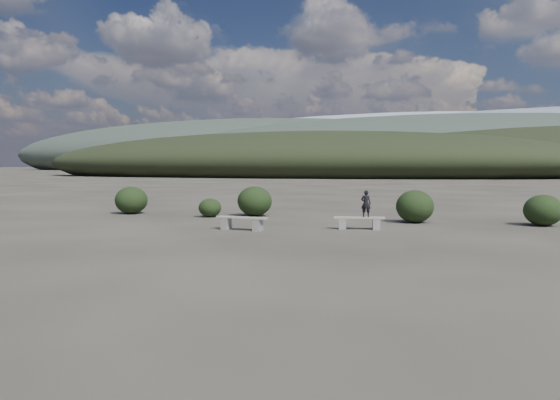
% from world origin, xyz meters
% --- Properties ---
extents(ground, '(1200.00, 1200.00, 0.00)m').
position_xyz_m(ground, '(0.00, 0.00, 0.00)').
color(ground, '#2F2B24').
rests_on(ground, ground).
extents(bench_left, '(1.79, 0.52, 0.44)m').
position_xyz_m(bench_left, '(-1.55, 4.60, 0.27)').
color(bench_left, slate).
rests_on(bench_left, ground).
extents(bench_right, '(1.73, 0.71, 0.42)m').
position_xyz_m(bench_right, '(2.12, 5.99, 0.26)').
color(bench_right, slate).
rests_on(bench_right, ground).
extents(seated_person, '(0.33, 0.22, 0.90)m').
position_xyz_m(seated_person, '(2.33, 6.04, 0.87)').
color(seated_person, black).
rests_on(seated_person, bench_right).
extents(shrub_a, '(0.95, 0.95, 0.77)m').
position_xyz_m(shrub_a, '(-4.53, 8.47, 0.39)').
color(shrub_a, black).
rests_on(shrub_a, ground).
extents(shrub_b, '(1.47, 1.47, 1.26)m').
position_xyz_m(shrub_b, '(-2.94, 9.51, 0.63)').
color(shrub_b, black).
rests_on(shrub_b, ground).
extents(shrub_d, '(1.40, 1.40, 1.22)m').
position_xyz_m(shrub_d, '(3.73, 8.78, 0.61)').
color(shrub_d, black).
rests_on(shrub_d, ground).
extents(shrub_e, '(1.33, 1.33, 1.11)m').
position_xyz_m(shrub_e, '(8.13, 9.06, 0.56)').
color(shrub_e, black).
rests_on(shrub_e, ground).
extents(shrub_f, '(1.42, 1.42, 1.20)m').
position_xyz_m(shrub_f, '(-8.52, 8.81, 0.60)').
color(shrub_f, black).
rests_on(shrub_f, ground).
extents(mountain_ridges, '(500.00, 400.00, 56.00)m').
position_xyz_m(mountain_ridges, '(-7.48, 339.06, 10.84)').
color(mountain_ridges, black).
rests_on(mountain_ridges, ground).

